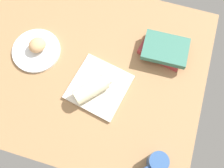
{
  "coord_description": "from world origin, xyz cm",
  "views": [
    {
      "loc": [
        -25.99,
        42.23,
        115.08
      ],
      "look_at": [
        -15.08,
        5.65,
        7.0
      ],
      "focal_mm": 42.41,
      "sensor_mm": 36.0,
      "label": 1
    }
  ],
  "objects": [
    {
      "name": "coffee_mug",
      "position": [
        -41.06,
        32.09,
        8.36
      ],
      "size": [
        10.36,
        10.05,
        8.51
      ],
      "color": "#2D518C",
      "rests_on": "dining_table"
    },
    {
      "name": "round_plate",
      "position": [
        23.49,
        -0.87,
        4.7
      ],
      "size": [
        22.27,
        22.27,
        1.4
      ],
      "primitive_type": "cylinder",
      "color": "white",
      "rests_on": "dining_table"
    },
    {
      "name": "book_stack",
      "position": [
        -33.02,
        -16.74,
        7.44
      ],
      "size": [
        22.14,
        16.17,
        6.6
      ],
      "color": "#A53338",
      "rests_on": "dining_table"
    },
    {
      "name": "square_plate",
      "position": [
        -9.74,
        7.84,
        4.8
      ],
      "size": [
        27.71,
        27.71,
        1.6
      ],
      "primitive_type": "cube",
      "rotation": [
        0.0,
        0.0,
        -0.2
      ],
      "color": "silver",
      "rests_on": "dining_table"
    },
    {
      "name": "dining_table",
      "position": [
        0.0,
        0.0,
        2.0
      ],
      "size": [
        110.0,
        90.0,
        4.0
      ],
      "primitive_type": "cube",
      "color": "#9E754C",
      "rests_on": "ground"
    },
    {
      "name": "scone_pastry",
      "position": [
        22.61,
        -2.23,
        8.13
      ],
      "size": [
        10.31,
        10.62,
        5.46
      ],
      "primitive_type": "ellipsoid",
      "rotation": [
        0.0,
        0.0,
        4.16
      ],
      "color": "tan",
      "rests_on": "round_plate"
    },
    {
      "name": "breakfast_wrap",
      "position": [
        -7.27,
        11.29,
        8.96
      ],
      "size": [
        14.8,
        15.47,
        6.71
      ],
      "primitive_type": "cylinder",
      "rotation": [
        1.57,
        0.0,
        5.56
      ],
      "color": "beige",
      "rests_on": "square_plate"
    },
    {
      "name": "sauce_cup",
      "position": [
        -12.83,
        3.53,
        7.02
      ],
      "size": [
        4.75,
        4.75,
        2.64
      ],
      "color": "silver",
      "rests_on": "square_plate"
    }
  ]
}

